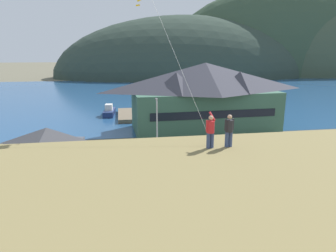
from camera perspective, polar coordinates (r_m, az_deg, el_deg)
The scene contains 19 objects.
ground_plane at distance 26.20m, azimuth 3.85°, elevation -12.92°, with size 600.00×600.00×0.00m, color #66604C.
parking_lot_pad at distance 30.61m, azimuth 1.75°, elevation -8.64°, with size 40.00×20.00×0.10m, color slate.
bay_water at distance 83.73m, azimuth -5.35°, elevation 5.94°, with size 360.00×84.00×0.03m, color navy.
far_hill_west_ridge at distance 144.48m, azimuth 3.90°, elevation 9.41°, with size 122.16×57.85×54.59m, color #2D3D33.
far_hill_east_peak at distance 169.54m, azimuth 23.89°, elevation 8.95°, with size 148.21×44.47×87.96m, color #334733.
far_hill_center_saddle at distance 173.44m, azimuth 27.02°, elevation 8.71°, with size 95.40×45.92×74.61m, color #3D4C38.
harbor_lodge at distance 45.68m, azimuth 7.02°, elevation 5.86°, with size 22.93×11.03×10.13m.
storage_shed_near_lot at distance 30.82m, azimuth -21.63°, elevation -4.55°, with size 6.90×5.54×4.92m.
wharf_dock at distance 55.64m, azimuth -7.76°, elevation 2.04°, with size 3.20×10.59×0.70m.
moored_boat_wharfside at distance 57.67m, azimuth -11.05°, elevation 2.71°, with size 2.28×5.87×2.16m.
moored_boat_outer_mooring at distance 55.40m, azimuth -4.30°, elevation 2.47°, with size 2.64×6.49×2.16m.
parked_car_mid_row_center at distance 31.48m, azimuth 4.92°, elevation -6.05°, with size 4.25×2.15×1.82m.
parked_car_front_row_silver at distance 28.16m, azimuth 11.03°, elevation -8.77°, with size 4.23×2.12×1.82m.
parked_car_mid_row_near at distance 34.46m, azimuth 12.55°, elevation -4.53°, with size 4.21×2.07×1.82m.
parked_car_corner_spot at distance 32.05m, azimuth 28.92°, elevation -7.47°, with size 4.27×2.19×1.82m.
parked_car_back_row_right at distance 28.84m, azimuth 20.36°, elevation -8.86°, with size 4.28×2.21×1.82m.
parking_light_pole at distance 34.45m, azimuth -2.11°, elevation 0.69°, with size 0.24×0.78×6.51m.
person_kite_flyer at distance 15.77m, azimuth 8.02°, elevation -0.82°, with size 0.52×0.70×1.86m.
person_companion at distance 16.14m, azimuth 11.48°, elevation -0.68°, with size 0.54×0.40×1.74m.
Camera 1 is at (-5.37, -22.70, 11.91)m, focal length 32.23 mm.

